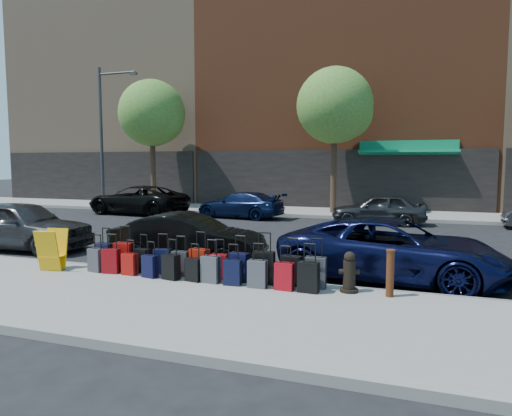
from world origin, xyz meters
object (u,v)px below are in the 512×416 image
at_px(car_near_2, 392,249).
at_px(car_far_1, 240,205).
at_px(bollard, 390,272).
at_px(suitcase_front_5, 199,263).
at_px(car_near_1, 189,239).
at_px(car_far_2, 378,209).
at_px(tree_center, 337,108).
at_px(car_far_0, 138,200).
at_px(streetlight, 104,129).
at_px(car_near_0, 20,225).
at_px(display_rack, 52,250).
at_px(fire_hydrant, 349,273).
at_px(tree_left, 154,115).

distance_m(car_near_2, car_far_1, 12.46).
bearing_deg(bollard, suitcase_front_5, 177.63).
xyz_separation_m(bollard, car_near_1, (-5.17, 1.86, 0.05)).
bearing_deg(car_near_1, car_far_2, -28.11).
bearing_deg(car_near_2, tree_center, 22.15).
bearing_deg(car_near_2, bollard, -171.15).
height_order(suitcase_front_5, car_near_2, car_near_2).
xyz_separation_m(suitcase_front_5, car_far_0, (-9.20, 11.46, 0.28)).
bearing_deg(suitcase_front_5, car_near_2, 34.50).
height_order(streetlight, car_near_0, streetlight).
xyz_separation_m(bollard, display_rack, (-7.55, -0.37, 0.01)).
relative_size(fire_hydrant, car_far_0, 0.15).
bearing_deg(car_far_1, car_near_2, 44.21).
height_order(bollard, car_near_0, car_near_0).
xyz_separation_m(car_near_1, car_far_2, (4.10, 9.69, 0.01)).
distance_m(tree_left, fire_hydrant, 20.06).
xyz_separation_m(tree_center, car_far_2, (2.30, -2.90, -4.74)).
bearing_deg(display_rack, tree_left, 102.49).
distance_m(fire_hydrant, bollard, 0.77).
bearing_deg(tree_center, car_near_2, -75.17).
height_order(display_rack, car_near_1, car_near_1).
relative_size(bollard, car_near_1, 0.22).
bearing_deg(display_rack, car_far_2, 50.86).
bearing_deg(streetlight, fire_hydrant, -40.43).
xyz_separation_m(suitcase_front_5, car_near_0, (-6.94, 1.79, 0.30)).
distance_m(tree_center, display_rack, 16.13).
relative_size(car_near_0, car_near_2, 0.89).
relative_size(streetlight, car_near_0, 1.79).
height_order(fire_hydrant, car_near_2, car_near_2).
distance_m(tree_center, car_near_2, 13.80).
xyz_separation_m(bollard, car_near_0, (-10.96, 1.95, 0.15)).
distance_m(tree_center, car_near_0, 15.34).
xyz_separation_m(tree_left, car_near_2, (13.82, -12.54, -4.71)).
xyz_separation_m(tree_left, car_far_0, (0.65, -2.82, -4.67)).
relative_size(tree_center, car_far_0, 1.36).
bearing_deg(car_near_1, car_near_0, 83.85).
distance_m(bollard, display_rack, 7.56).
height_order(car_near_0, car_far_2, car_near_0).
relative_size(car_near_0, car_far_2, 1.13).
bearing_deg(car_far_2, bollard, -1.44).
height_order(car_near_0, car_near_1, car_near_0).
xyz_separation_m(tree_left, suitcase_front_5, (9.85, -14.28, -4.95)).
distance_m(display_rack, car_far_1, 12.21).
relative_size(suitcase_front_5, car_far_0, 0.19).
height_order(bollard, car_far_2, car_far_2).
bearing_deg(car_far_1, suitcase_front_5, 24.00).
bearing_deg(suitcase_front_5, car_far_0, 139.54).
height_order(suitcase_front_5, bollard, suitcase_front_5).
bearing_deg(car_near_1, display_rack, 127.90).
distance_m(streetlight, car_near_1, 17.11).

